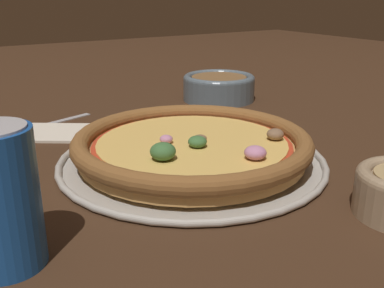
% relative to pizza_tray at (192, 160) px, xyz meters
% --- Properties ---
extents(ground_plane, '(3.00, 3.00, 0.00)m').
position_rel_pizza_tray_xyz_m(ground_plane, '(0.00, 0.00, -0.00)').
color(ground_plane, '#3D2616').
extents(pizza_tray, '(0.36, 0.36, 0.01)m').
position_rel_pizza_tray_xyz_m(pizza_tray, '(0.00, 0.00, 0.00)').
color(pizza_tray, '#B7B2A8').
rests_on(pizza_tray, ground_plane).
extents(pizza, '(0.32, 0.32, 0.04)m').
position_rel_pizza_tray_xyz_m(pizza, '(-0.00, -0.00, 0.02)').
color(pizza, tan).
rests_on(pizza, pizza_tray).
extents(bowl_far, '(0.15, 0.15, 0.05)m').
position_rel_pizza_tray_xyz_m(bowl_far, '(0.24, 0.28, 0.03)').
color(bowl_far, slate).
rests_on(bowl_far, ground_plane).
extents(napkin, '(0.17, 0.16, 0.01)m').
position_rel_pizza_tray_xyz_m(napkin, '(-0.13, 0.24, -0.00)').
color(napkin, beige).
rests_on(napkin, ground_plane).
extents(fork, '(0.19, 0.08, 0.00)m').
position_rel_pizza_tray_xyz_m(fork, '(-0.14, 0.28, -0.00)').
color(fork, '#B7B7BC').
rests_on(fork, ground_plane).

